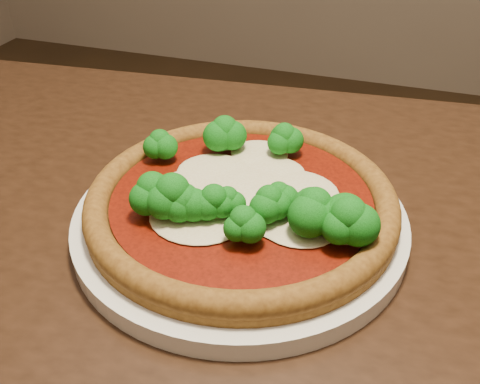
% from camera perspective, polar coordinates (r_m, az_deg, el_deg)
% --- Properties ---
extents(dining_table, '(1.30, 0.83, 0.75)m').
position_cam_1_polar(dining_table, '(0.55, 6.58, -15.19)').
color(dining_table, black).
rests_on(dining_table, floor).
extents(plate, '(0.31, 0.31, 0.02)m').
position_cam_1_polar(plate, '(0.50, 0.00, -2.93)').
color(plate, silver).
rests_on(plate, dining_table).
extents(pizza, '(0.28, 0.28, 0.06)m').
position_cam_1_polar(pizza, '(0.48, 0.17, -0.55)').
color(pizza, brown).
rests_on(pizza, plate).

